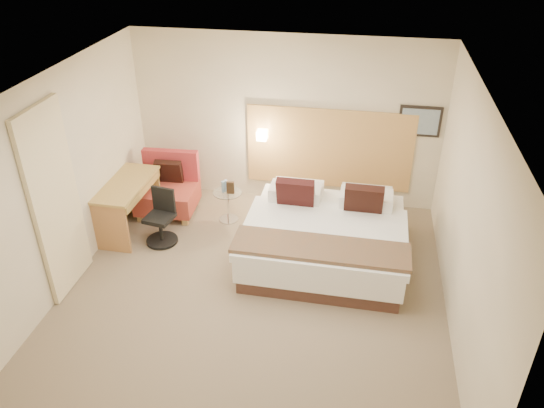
% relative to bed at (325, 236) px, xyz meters
% --- Properties ---
extents(floor, '(4.80, 5.00, 0.02)m').
position_rel_bed_xyz_m(floor, '(-0.82, -0.92, -0.35)').
color(floor, '#7A6952').
rests_on(floor, ground).
extents(ceiling, '(4.80, 5.00, 0.02)m').
position_rel_bed_xyz_m(ceiling, '(-0.82, -0.92, 2.37)').
color(ceiling, silver).
rests_on(ceiling, floor).
extents(wall_back, '(4.80, 0.02, 2.70)m').
position_rel_bed_xyz_m(wall_back, '(-0.82, 1.59, 1.01)').
color(wall_back, beige).
rests_on(wall_back, floor).
extents(wall_front, '(4.80, 0.02, 2.70)m').
position_rel_bed_xyz_m(wall_front, '(-0.82, -3.43, 1.01)').
color(wall_front, beige).
rests_on(wall_front, floor).
extents(wall_left, '(0.02, 5.00, 2.70)m').
position_rel_bed_xyz_m(wall_left, '(-3.23, -0.92, 1.01)').
color(wall_left, beige).
rests_on(wall_left, floor).
extents(wall_right, '(0.02, 5.00, 2.70)m').
position_rel_bed_xyz_m(wall_right, '(1.59, -0.92, 1.01)').
color(wall_right, beige).
rests_on(wall_right, floor).
extents(headboard_panel, '(2.60, 0.04, 1.30)m').
position_rel_bed_xyz_m(headboard_panel, '(-0.12, 1.55, 0.61)').
color(headboard_panel, tan).
rests_on(headboard_panel, wall_back).
extents(art_frame, '(0.62, 0.03, 0.47)m').
position_rel_bed_xyz_m(art_frame, '(1.20, 1.56, 1.16)').
color(art_frame, black).
rests_on(art_frame, wall_back).
extents(art_canvas, '(0.54, 0.01, 0.39)m').
position_rel_bed_xyz_m(art_canvas, '(1.20, 1.54, 1.16)').
color(art_canvas, gray).
rests_on(art_canvas, wall_back).
extents(lamp_arm, '(0.02, 0.12, 0.02)m').
position_rel_bed_xyz_m(lamp_arm, '(-1.17, 1.50, 0.81)').
color(lamp_arm, silver).
rests_on(lamp_arm, wall_back).
extents(lamp_shade, '(0.15, 0.15, 0.15)m').
position_rel_bed_xyz_m(lamp_shade, '(-1.17, 1.44, 0.81)').
color(lamp_shade, '#FEECC6').
rests_on(lamp_shade, wall_back).
extents(curtain, '(0.06, 0.90, 2.42)m').
position_rel_bed_xyz_m(curtain, '(-3.18, -1.17, 0.88)').
color(curtain, beige).
rests_on(curtain, wall_left).
extents(bottle_a, '(0.06, 0.06, 0.18)m').
position_rel_bed_xyz_m(bottle_a, '(-1.63, 0.70, 0.24)').
color(bottle_a, '#7FA6C4').
rests_on(bottle_a, side_table).
extents(bottle_b, '(0.06, 0.06, 0.18)m').
position_rel_bed_xyz_m(bottle_b, '(-1.60, 0.75, 0.24)').
color(bottle_b, '#9BBFF0').
rests_on(bottle_b, side_table).
extents(menu_folder, '(0.12, 0.05, 0.19)m').
position_rel_bed_xyz_m(menu_folder, '(-1.51, 0.68, 0.25)').
color(menu_folder, '#332315').
rests_on(menu_folder, side_table).
extents(bed, '(2.21, 2.13, 1.06)m').
position_rel_bed_xyz_m(bed, '(0.00, 0.00, 0.00)').
color(bed, '#472B23').
rests_on(bed, floor).
extents(lounge_chair, '(0.93, 0.82, 0.94)m').
position_rel_bed_xyz_m(lounge_chair, '(-2.56, 0.82, 0.03)').
color(lounge_chair, tan).
rests_on(lounge_chair, floor).
extents(side_table, '(0.48, 0.48, 0.49)m').
position_rel_bed_xyz_m(side_table, '(-1.56, 0.70, -0.07)').
color(side_table, silver).
rests_on(side_table, floor).
extents(desk, '(0.61, 1.28, 0.79)m').
position_rel_bed_xyz_m(desk, '(-2.93, 0.19, 0.28)').
color(desk, '#AE8A44').
rests_on(desk, floor).
extents(desk_chair, '(0.53, 0.53, 0.81)m').
position_rel_bed_xyz_m(desk_chair, '(-2.37, -0.03, -0.01)').
color(desk_chair, black).
rests_on(desk_chair, floor).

